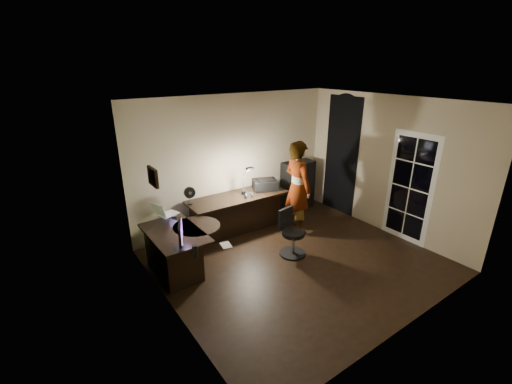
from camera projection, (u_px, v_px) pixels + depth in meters
floor at (298, 261)px, 5.97m from camera, size 4.50×4.00×0.01m
ceiling at (306, 102)px, 5.01m from camera, size 4.50×4.00×0.01m
wall_back at (235, 161)px, 7.02m from camera, size 4.50×0.01×2.70m
wall_front at (418, 238)px, 3.96m from camera, size 4.50×0.01×2.70m
wall_left at (167, 225)px, 4.28m from camera, size 0.01×4.00×2.70m
wall_right at (387, 166)px, 6.70m from camera, size 0.01×4.00×2.70m
green_wall_overlay at (168, 224)px, 4.28m from camera, size 0.00×4.00×2.70m
arched_doorway at (341, 156)px, 7.59m from camera, size 0.01×0.90×2.60m
french_door at (410, 188)px, 6.38m from camera, size 0.02×0.92×2.10m
framed_picture at (153, 177)px, 4.46m from camera, size 0.04×0.30×0.25m
desk_left at (176, 252)px, 5.56m from camera, size 0.79×1.27×0.73m
desk_right at (238, 214)px, 6.91m from camera, size 2.06×0.76×0.77m
cabinet at (297, 185)px, 7.96m from camera, size 0.76×0.39×1.13m
laptop_stand at (169, 217)px, 5.84m from camera, size 0.30×0.27×0.11m
laptop at (168, 208)px, 5.78m from camera, size 0.42×0.41×0.23m
monitor at (180, 240)px, 4.91m from camera, size 0.27×0.44×0.29m
mouse at (181, 244)px, 5.05m from camera, size 0.07×0.10×0.03m
phone at (212, 222)px, 5.78m from camera, size 0.09×0.14×0.01m
pen at (183, 223)px, 5.74m from camera, size 0.06×0.14×0.01m
speaker at (195, 251)px, 4.72m from camera, size 0.09×0.09×0.18m
notepad at (226, 245)px, 5.05m from camera, size 0.18×0.22×0.01m
desk_fan at (190, 195)px, 6.33m from camera, size 0.23×0.14×0.33m
headphones at (249, 195)px, 6.68m from camera, size 0.18×0.08×0.09m
printer at (265, 184)px, 7.09m from camera, size 0.59×0.53×0.22m
desk_lamp at (243, 179)px, 6.74m from camera, size 0.19×0.31×0.65m
office_chair at (293, 233)px, 6.04m from camera, size 0.55×0.55×0.85m
person at (298, 188)px, 6.73m from camera, size 0.47×0.69×1.88m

